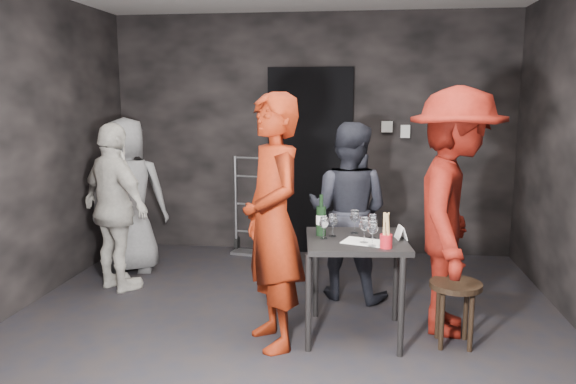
# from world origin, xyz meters

# --- Properties ---
(floor) EXTENTS (4.50, 5.00, 0.02)m
(floor) POSITION_xyz_m (0.00, 0.00, 0.00)
(floor) COLOR black
(floor) RESTS_ON ground
(wall_back) EXTENTS (4.50, 0.04, 2.70)m
(wall_back) POSITION_xyz_m (0.00, 2.50, 1.35)
(wall_back) COLOR black
(wall_back) RESTS_ON ground
(wall_front) EXTENTS (4.50, 0.04, 2.70)m
(wall_front) POSITION_xyz_m (0.00, -2.50, 1.35)
(wall_front) COLOR black
(wall_front) RESTS_ON ground
(doorway) EXTENTS (0.95, 0.10, 2.10)m
(doorway) POSITION_xyz_m (0.00, 2.44, 1.05)
(doorway) COLOR black
(doorway) RESTS_ON ground
(wallbox_upper) EXTENTS (0.12, 0.06, 0.12)m
(wallbox_upper) POSITION_xyz_m (0.85, 2.45, 1.45)
(wallbox_upper) COLOR #B7B7B2
(wallbox_upper) RESTS_ON wall_back
(wallbox_lower) EXTENTS (0.10, 0.06, 0.14)m
(wallbox_lower) POSITION_xyz_m (1.05, 2.45, 1.40)
(wallbox_lower) COLOR #B7B7B2
(wallbox_lower) RESTS_ON wall_back
(hand_truck) EXTENTS (0.37, 0.32, 1.11)m
(hand_truck) POSITION_xyz_m (-0.68, 2.32, 0.21)
(hand_truck) COLOR #B2B2B7
(hand_truck) RESTS_ON floor
(tasting_table) EXTENTS (0.72, 0.72, 0.75)m
(tasting_table) POSITION_xyz_m (0.55, 0.17, 0.65)
(tasting_table) COLOR black
(tasting_table) RESTS_ON floor
(stool) EXTENTS (0.37, 0.37, 0.47)m
(stool) POSITION_xyz_m (1.26, 0.09, 0.38)
(stool) COLOR black
(stool) RESTS_ON floor
(server_red) EXTENTS (0.84, 0.95, 2.19)m
(server_red) POSITION_xyz_m (-0.04, -0.06, 1.09)
(server_red) COLOR maroon
(server_red) RESTS_ON floor
(woman_black) EXTENTS (0.88, 0.64, 1.63)m
(woman_black) POSITION_xyz_m (0.47, 1.01, 0.82)
(woman_black) COLOR #21232D
(woman_black) RESTS_ON floor
(man_maroon) EXTENTS (0.95, 1.59, 2.30)m
(man_maroon) POSITION_xyz_m (1.27, 0.36, 1.15)
(man_maroon) COLOR #67110A
(man_maroon) RESTS_ON floor
(bystander_cream) EXTENTS (1.03, 0.89, 1.60)m
(bystander_cream) POSITION_xyz_m (-1.65, 0.91, 0.80)
(bystander_cream) COLOR silver
(bystander_cream) RESTS_ON floor
(bystander_grey) EXTENTS (0.89, 0.61, 1.66)m
(bystander_grey) POSITION_xyz_m (-1.75, 1.44, 0.83)
(bystander_grey) COLOR slate
(bystander_grey) RESTS_ON floor
(tasting_mat) EXTENTS (0.36, 0.29, 0.00)m
(tasting_mat) POSITION_xyz_m (0.61, 0.06, 0.75)
(tasting_mat) COLOR white
(tasting_mat) RESTS_ON tasting_table
(wine_glass_a) EXTENTS (0.07, 0.07, 0.18)m
(wine_glass_a) POSITION_xyz_m (0.31, 0.13, 0.84)
(wine_glass_a) COLOR white
(wine_glass_a) RESTS_ON tasting_table
(wine_glass_b) EXTENTS (0.08, 0.08, 0.19)m
(wine_glass_b) POSITION_xyz_m (0.37, 0.20, 0.84)
(wine_glass_b) COLOR white
(wine_glass_b) RESTS_ON tasting_table
(wine_glass_c) EXTENTS (0.08, 0.08, 0.20)m
(wine_glass_c) POSITION_xyz_m (0.53, 0.32, 0.85)
(wine_glass_c) COLOR white
(wine_glass_c) RESTS_ON tasting_table
(wine_glass_d) EXTENTS (0.08, 0.08, 0.21)m
(wine_glass_d) POSITION_xyz_m (0.61, 0.04, 0.85)
(wine_glass_d) COLOR white
(wine_glass_d) RESTS_ON tasting_table
(wine_glass_e) EXTENTS (0.08, 0.08, 0.20)m
(wine_glass_e) POSITION_xyz_m (0.66, -0.04, 0.85)
(wine_glass_e) COLOR white
(wine_glass_e) RESTS_ON tasting_table
(wine_glass_f) EXTENTS (0.10, 0.10, 0.20)m
(wine_glass_f) POSITION_xyz_m (0.66, 0.18, 0.85)
(wine_glass_f) COLOR white
(wine_glass_f) RESTS_ON tasting_table
(wine_bottle) EXTENTS (0.08, 0.08, 0.31)m
(wine_bottle) POSITION_xyz_m (0.29, 0.23, 0.87)
(wine_bottle) COLOR black
(wine_bottle) RESTS_ON tasting_table
(breadstick_cup) EXTENTS (0.09, 0.09, 0.27)m
(breadstick_cup) POSITION_xyz_m (0.76, -0.07, 0.87)
(breadstick_cup) COLOR #AC141D
(breadstick_cup) RESTS_ON tasting_table
(reserved_card) EXTENTS (0.10, 0.14, 0.10)m
(reserved_card) POSITION_xyz_m (0.86, 0.19, 0.80)
(reserved_card) COLOR white
(reserved_card) RESTS_ON tasting_table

